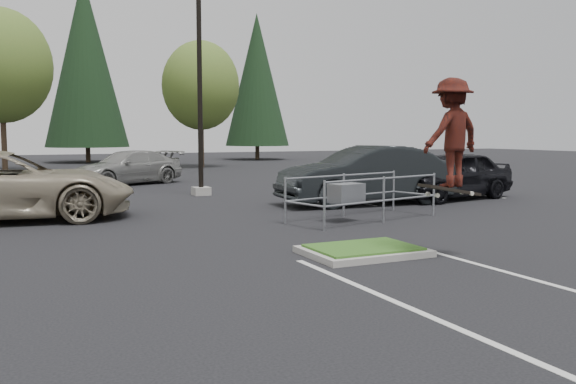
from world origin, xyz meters
name	(u,v)px	position (x,y,z in m)	size (l,w,h in m)	color
ground	(363,254)	(0.00, 0.00, 0.00)	(120.00, 120.00, 0.00)	black
grass_median	(363,250)	(0.00, 0.00, 0.08)	(2.20, 1.60, 0.16)	#9C9991
stall_lines	(200,218)	(-1.35, 6.02, 0.00)	(22.62, 17.60, 0.01)	silver
light_pole	(200,70)	(0.50, 12.00, 4.56)	(0.70, 0.60, 10.12)	#9C9991
decid_b	(1,69)	(-6.01, 30.53, 6.04)	(5.89, 5.89, 9.64)	#38281C
decid_c	(201,88)	(5.99, 29.83, 5.25)	(5.12, 5.12, 8.38)	#38281C
conif_b	(85,61)	(0.00, 40.50, 7.85)	(6.38, 6.38, 14.50)	#38281C
conif_c	(257,80)	(14.00, 39.50, 6.85)	(5.50, 5.50, 12.50)	#38281C
cart_corral	(350,193)	(2.04, 3.88, 0.75)	(4.43, 2.50, 1.19)	#999CA1
skateboarder	(451,134)	(1.20, -1.00, 2.28)	(1.36, 0.91, 2.14)	black
car_l_tan	(2,186)	(-6.15, 7.88, 0.92)	(3.06, 6.64, 1.85)	gray
car_r_charc	(366,175)	(4.50, 7.00, 0.94)	(1.99, 5.72, 1.88)	black
car_r_black	(452,175)	(8.00, 7.00, 0.84)	(1.99, 4.95, 1.69)	black
car_far_silver	(129,167)	(-1.00, 18.00, 0.75)	(2.11, 5.20, 1.51)	gray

